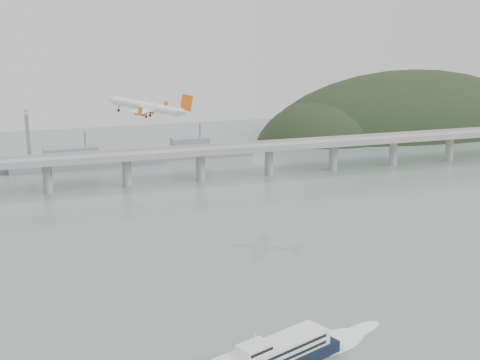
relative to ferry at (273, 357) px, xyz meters
name	(u,v)px	position (x,y,z in m)	size (l,w,h in m)	color
ground	(285,303)	(22.09, 44.01, -4.12)	(900.00, 900.00, 0.00)	slate
bridge	(170,157)	(20.94, 244.01, 13.53)	(800.00, 22.00, 23.90)	gray
headland	(421,149)	(307.27, 375.77, -23.46)	(365.00, 155.00, 156.00)	black
ferry	(273,357)	(0.00, 0.00, 0.00)	(76.92, 36.06, 15.18)	black
airliner	(149,107)	(-11.99, 132.95, 62.12)	(39.32, 37.01, 11.66)	white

